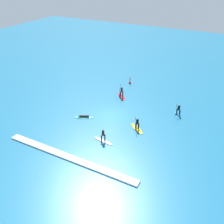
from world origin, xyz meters
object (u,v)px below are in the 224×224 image
at_px(surfer_on_white_board, 103,138).
at_px(surfer_on_yellow_board, 137,126).
at_px(marker_buoy, 130,82).
at_px(surfer_on_blue_board, 178,112).
at_px(surfer_on_red_board, 122,94).
at_px(surfer_on_teal_board, 84,117).

height_order(surfer_on_white_board, surfer_on_yellow_board, surfer_on_yellow_board).
distance_m(surfer_on_white_board, marker_buoy, 17.95).
relative_size(surfer_on_white_board, surfer_on_blue_board, 1.16).
distance_m(surfer_on_white_board, surfer_on_yellow_board, 5.18).
relative_size(surfer_on_yellow_board, surfer_on_blue_board, 1.04).
bearing_deg(surfer_on_blue_board, marker_buoy, -148.12).
bearing_deg(surfer_on_yellow_board, surfer_on_red_board, 167.19).
bearing_deg(surfer_on_blue_board, surfer_on_red_board, -122.74).
relative_size(surfer_on_red_board, surfer_on_blue_board, 0.96).
bearing_deg(surfer_on_yellow_board, surfer_on_white_board, -82.92).
xyz_separation_m(surfer_on_red_board, surfer_on_yellow_board, (5.88, -7.40, -0.11)).
height_order(surfer_on_teal_board, surfer_on_blue_board, surfer_on_blue_board).
relative_size(surfer_on_red_board, surfer_on_white_board, 0.83).
relative_size(surfer_on_teal_board, surfer_on_blue_board, 1.14).
bearing_deg(marker_buoy, surfer_on_red_board, -79.82).
distance_m(surfer_on_white_board, surfer_on_blue_board, 12.49).
xyz_separation_m(surfer_on_teal_board, marker_buoy, (1.01, 13.96, 0.09)).
xyz_separation_m(surfer_on_red_board, surfer_on_white_board, (3.16, -11.81, -0.03)).
height_order(surfer_on_white_board, surfer_on_teal_board, surfer_on_white_board).
distance_m(surfer_on_teal_board, surfer_on_yellow_board, 7.96).
distance_m(surfer_on_red_board, surfer_on_teal_board, 8.56).
bearing_deg(marker_buoy, surfer_on_teal_board, -94.15).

